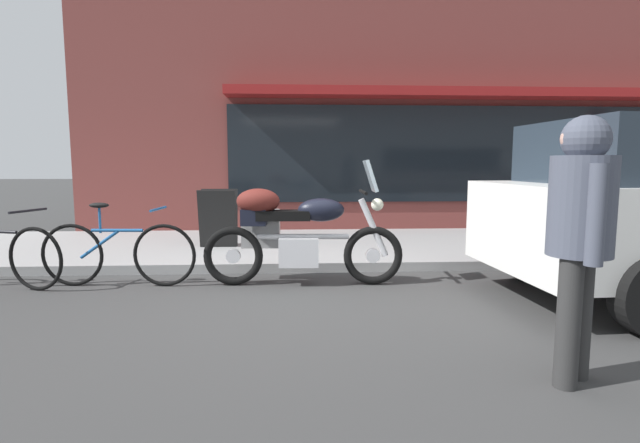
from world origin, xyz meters
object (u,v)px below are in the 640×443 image
Objects in this scene: touring_motorcycle at (292,231)px; parked_bicycle at (118,252)px; sandwich_board_sign at (218,218)px; pedestrian_walking at (580,219)px.

parked_bicycle is (-1.95, 0.02, -0.23)m from touring_motorcycle.
sandwich_board_sign is at bearing 65.93° from parked_bicycle.
parked_bicycle is at bearing 179.31° from touring_motorcycle.
touring_motorcycle is 1.29× the size of parked_bicycle.
pedestrian_walking is (3.70, -2.62, 0.65)m from parked_bicycle.
touring_motorcycle is 2.61× the size of sandwich_board_sign.
parked_bicycle is 2.02× the size of sandwich_board_sign.
pedestrian_walking is at bearing -57.46° from sandwich_board_sign.
sandwich_board_sign is at bearing 122.54° from pedestrian_walking.
touring_motorcycle is 3.16m from pedestrian_walking.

